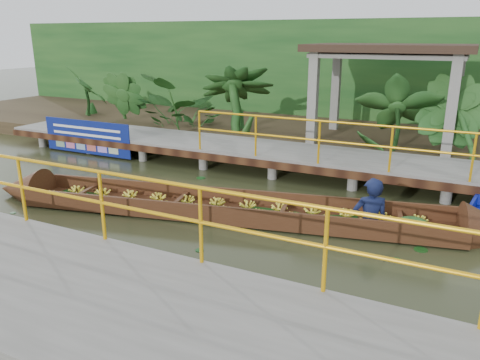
% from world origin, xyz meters
% --- Properties ---
extents(ground, '(80.00, 80.00, 0.00)m').
position_xyz_m(ground, '(0.00, 0.00, 0.00)').
color(ground, '#2B3018').
rests_on(ground, ground).
extents(land_strip, '(30.00, 8.00, 0.45)m').
position_xyz_m(land_strip, '(0.00, 7.50, 0.23)').
color(land_strip, '#2F2317').
rests_on(land_strip, ground).
extents(far_dock, '(16.00, 2.06, 1.66)m').
position_xyz_m(far_dock, '(0.02, 3.43, 0.48)').
color(far_dock, slate).
rests_on(far_dock, ground).
extents(near_dock, '(18.00, 2.40, 1.73)m').
position_xyz_m(near_dock, '(1.00, -4.20, 0.30)').
color(near_dock, slate).
rests_on(near_dock, ground).
extents(pavilion, '(4.40, 3.00, 3.00)m').
position_xyz_m(pavilion, '(3.00, 6.30, 2.82)').
color(pavilion, slate).
rests_on(pavilion, ground).
extents(foliage_backdrop, '(30.00, 0.80, 4.00)m').
position_xyz_m(foliage_backdrop, '(0.00, 10.00, 2.00)').
color(foliage_backdrop, '#154218').
rests_on(foliage_backdrop, ground).
extents(vendor_boat, '(10.60, 3.22, 2.26)m').
position_xyz_m(vendor_boat, '(1.56, 0.05, 0.24)').
color(vendor_boat, '#3A1E0F').
rests_on(vendor_boat, ground).
extents(blue_banner, '(3.19, 0.04, 1.00)m').
position_xyz_m(blue_banner, '(-4.86, 2.48, 0.56)').
color(blue_banner, navy).
rests_on(blue_banner, ground).
extents(tropical_plants, '(14.59, 1.59, 1.99)m').
position_xyz_m(tropical_plants, '(-1.75, 5.30, 1.45)').
color(tropical_plants, '#154218').
rests_on(tropical_plants, ground).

